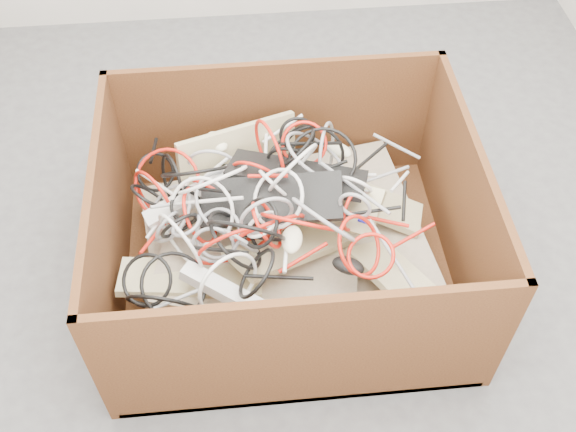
{
  "coord_description": "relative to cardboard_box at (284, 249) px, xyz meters",
  "views": [
    {
      "loc": [
        -0.22,
        -1.57,
        2.03
      ],
      "look_at": [
        -0.08,
        -0.13,
        0.3
      ],
      "focal_mm": 42.62,
      "sensor_mm": 36.0,
      "label": 1
    }
  ],
  "objects": [
    {
      "name": "power_strip_left",
      "position": [
        -0.3,
        0.08,
        0.22
      ],
      "size": [
        0.32,
        0.17,
        0.13
      ],
      "primitive_type": "cube",
      "rotation": [
        0.14,
        -0.26,
        0.37
      ],
      "color": "silver",
      "rests_on": "keyboard_pile"
    },
    {
      "name": "keyboard_pile",
      "position": [
        0.03,
        -0.01,
        0.14
      ],
      "size": [
        1.07,
        0.93,
        0.35
      ],
      "color": "#C8C38D",
      "rests_on": "cardboard_box"
    },
    {
      "name": "cable_tangle",
      "position": [
        -0.12,
        -0.0,
        0.25
      ],
      "size": [
        1.06,
        0.8,
        0.45
      ],
      "color": "gray",
      "rests_on": "keyboard_pile"
    },
    {
      "name": "vga_plug",
      "position": [
        0.26,
        -0.06,
        0.2
      ],
      "size": [
        0.06,
        0.06,
        0.03
      ],
      "primitive_type": "cube",
      "rotation": [
        0.09,
        0.14,
        -0.56
      ],
      "color": "#100DC3",
      "rests_on": "keyboard_pile"
    },
    {
      "name": "power_strip_right",
      "position": [
        -0.21,
        -0.27,
        0.18
      ],
      "size": [
        0.26,
        0.19,
        0.09
      ],
      "primitive_type": "cube",
      "rotation": [
        -0.1,
        0.17,
        -0.56
      ],
      "color": "silver",
      "rests_on": "keyboard_pile"
    },
    {
      "name": "mice_scatter",
      "position": [
        -0.03,
        0.0,
        0.2
      ],
      "size": [
        0.6,
        0.74,
        0.16
      ],
      "color": "beige",
      "rests_on": "keyboard_pile"
    },
    {
      "name": "ground",
      "position": [
        0.1,
        0.15,
        -0.14
      ],
      "size": [
        3.0,
        3.0,
        0.0
      ],
      "primitive_type": "plane",
      "color": "#4A4A4D",
      "rests_on": "ground"
    },
    {
      "name": "cardboard_box",
      "position": [
        0.0,
        0.0,
        0.0
      ],
      "size": [
        1.2,
        1.0,
        0.58
      ],
      "color": "#381C0E",
      "rests_on": "ground"
    }
  ]
}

